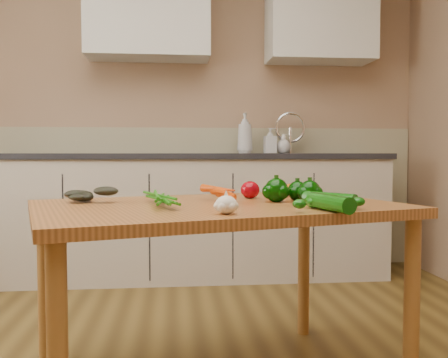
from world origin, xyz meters
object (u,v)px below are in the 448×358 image
at_px(carrot_bunch, 204,195).
at_px(tomato_c, 291,190).
at_px(soap_bottle_a, 245,133).
at_px(pepper_c, 310,192).
at_px(table, 217,224).
at_px(tomato_a, 250,190).
at_px(garlic_bulb, 226,205).
at_px(soap_bottle_c, 283,144).
at_px(pepper_a, 276,190).
at_px(zucchini_b, 330,203).
at_px(soap_bottle_b, 270,141).
at_px(zucchini_a, 329,199).
at_px(pepper_b, 297,191).
at_px(tomato_b, 273,190).
at_px(leafy_greens, 89,190).

height_order(carrot_bunch, tomato_c, carrot_bunch).
height_order(soap_bottle_a, tomato_c, soap_bottle_a).
bearing_deg(pepper_c, table, -178.39).
bearing_deg(tomato_a, garlic_bulb, -106.59).
relative_size(soap_bottle_a, soap_bottle_c, 2.10).
distance_m(soap_bottle_c, pepper_a, 1.92).
bearing_deg(zucchini_b, soap_bottle_c, 81.46).
bearing_deg(pepper_c, pepper_a, 167.14).
bearing_deg(pepper_a, soap_bottle_b, 79.76).
bearing_deg(soap_bottle_c, tomato_c, -169.64).
xyz_separation_m(zucchini_a, zucchini_b, (-0.04, -0.14, 0.00)).
bearing_deg(tomato_a, pepper_c, -41.54).
height_order(soap_bottle_a, soap_bottle_b, soap_bottle_a).
bearing_deg(tomato_c, soap_bottle_a, 89.04).
height_order(soap_bottle_b, zucchini_b, soap_bottle_b).
xyz_separation_m(soap_bottle_a, pepper_b, (-0.05, -1.82, -0.30)).
distance_m(tomato_b, zucchini_b, 0.52).
distance_m(soap_bottle_b, soap_bottle_c, 0.11).
height_order(soap_bottle_b, tomato_c, soap_bottle_b).
relative_size(leafy_greens, zucchini_a, 0.91).
xyz_separation_m(soap_bottle_b, carrot_bunch, (-0.62, -1.88, -0.25)).
xyz_separation_m(soap_bottle_c, pepper_c, (-0.31, -1.89, -0.22)).
bearing_deg(tomato_a, carrot_bunch, -137.37).
height_order(table, tomato_a, tomato_a).
distance_m(soap_bottle_c, tomato_c, 1.67).
height_order(pepper_a, zucchini_b, pepper_a).
relative_size(leafy_greens, pepper_b, 2.42).
relative_size(leafy_greens, tomato_a, 2.37).
relative_size(garlic_bulb, pepper_c, 0.82).
relative_size(tomato_a, zucchini_a, 0.39).
height_order(soap_bottle_c, pepper_c, soap_bottle_c).
distance_m(soap_bottle_c, tomato_b, 1.73).
bearing_deg(tomato_a, pepper_a, -62.42).
distance_m(soap_bottle_a, carrot_bunch, 1.96).
relative_size(soap_bottle_a, pepper_b, 3.92).
bearing_deg(zucchini_a, soap_bottle_b, 85.00).
relative_size(table, soap_bottle_c, 10.39).
distance_m(leafy_greens, tomato_b, 0.77).
distance_m(table, zucchini_a, 0.43).
xyz_separation_m(table, carrot_bunch, (-0.05, 0.00, 0.11)).
height_order(soap_bottle_b, zucchini_a, soap_bottle_b).
xyz_separation_m(table, tomato_b, (0.26, 0.23, 0.11)).
bearing_deg(leafy_greens, zucchini_b, -24.80).
xyz_separation_m(pepper_b, zucchini_a, (0.06, -0.22, -0.01)).
distance_m(pepper_b, tomato_b, 0.17).
distance_m(soap_bottle_b, pepper_c, 1.90).
bearing_deg(tomato_c, tomato_b, -154.55).
xyz_separation_m(pepper_b, zucchini_b, (0.02, -0.36, -0.01)).
bearing_deg(zucchini_a, soap_bottle_c, 82.09).
bearing_deg(soap_bottle_a, table, 78.80).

